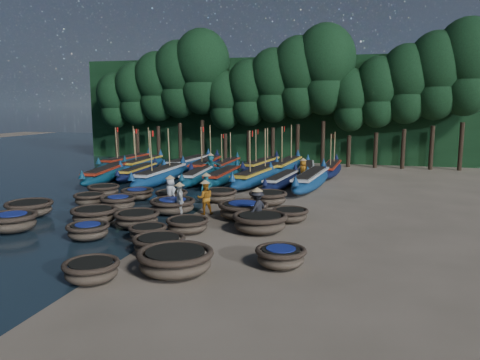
% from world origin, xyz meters
% --- Properties ---
extents(ground, '(120.00, 120.00, 0.00)m').
position_xyz_m(ground, '(0.00, 0.00, 0.00)').
color(ground, gray).
rests_on(ground, ground).
extents(foliage_wall, '(40.00, 3.00, 10.00)m').
position_xyz_m(foliage_wall, '(0.00, 23.50, 5.00)').
color(foliage_wall, black).
rests_on(foliage_wall, ground).
extents(coracle_3, '(2.15, 2.15, 0.68)m').
position_xyz_m(coracle_3, '(0.17, -10.41, 0.39)').
color(coracle_3, brown).
rests_on(coracle_3, ground).
extents(coracle_4, '(2.66, 2.66, 0.84)m').
position_xyz_m(coracle_4, '(2.46, -9.14, 0.48)').
color(coracle_4, brown).
rests_on(coracle_4, ground).
extents(coracle_5, '(2.19, 2.19, 0.83)m').
position_xyz_m(coracle_5, '(-6.40, -6.11, 0.48)').
color(coracle_5, brown).
rests_on(coracle_5, ground).
extents(coracle_6, '(2.11, 2.11, 0.66)m').
position_xyz_m(coracle_6, '(-2.59, -6.29, 0.38)').
color(coracle_6, brown).
rests_on(coracle_6, ground).
extents(coracle_7, '(1.84, 1.84, 0.64)m').
position_xyz_m(coracle_7, '(-0.15, -5.81, 0.36)').
color(coracle_7, brown).
rests_on(coracle_7, ground).
extents(coracle_8, '(2.05, 2.05, 0.67)m').
position_xyz_m(coracle_8, '(1.02, -7.26, 0.38)').
color(coracle_8, brown).
rests_on(coracle_8, ground).
extents(coracle_9, '(1.93, 1.93, 0.69)m').
position_xyz_m(coracle_9, '(5.66, -7.61, 0.40)').
color(coracle_9, brown).
rests_on(coracle_9, ground).
extents(coracle_10, '(2.78, 2.78, 0.77)m').
position_xyz_m(coracle_10, '(-7.64, -3.53, 0.44)').
color(coracle_10, brown).
rests_on(coracle_10, ground).
extents(coracle_11, '(2.58, 2.58, 0.78)m').
position_xyz_m(coracle_11, '(-3.71, -4.02, 0.45)').
color(coracle_11, brown).
rests_on(coracle_11, ground).
extents(coracle_12, '(2.24, 2.24, 0.74)m').
position_xyz_m(coracle_12, '(-1.52, -4.06, 0.42)').
color(coracle_12, brown).
rests_on(coracle_12, ground).
extents(coracle_13, '(1.93, 1.93, 0.63)m').
position_xyz_m(coracle_13, '(0.99, -4.26, 0.36)').
color(coracle_13, brown).
rests_on(coracle_13, ground).
extents(coracle_14, '(2.77, 2.77, 0.83)m').
position_xyz_m(coracle_14, '(4.03, -3.44, 0.47)').
color(coracle_14, brown).
rests_on(coracle_14, ground).
extents(coracle_15, '(1.71, 1.71, 0.68)m').
position_xyz_m(coracle_15, '(-6.21, -0.48, 0.39)').
color(coracle_15, brown).
rests_on(coracle_15, ground).
extents(coracle_16, '(1.89, 1.89, 0.76)m').
position_xyz_m(coracle_16, '(-4.08, -1.14, 0.44)').
color(coracle_16, brown).
rests_on(coracle_16, ground).
extents(coracle_17, '(2.33, 2.33, 0.76)m').
position_xyz_m(coracle_17, '(-1.04, -1.08, 0.44)').
color(coracle_17, brown).
rests_on(coracle_17, ground).
extents(coracle_18, '(2.46, 2.46, 0.81)m').
position_xyz_m(coracle_18, '(2.72, -1.26, 0.47)').
color(coracle_18, brown).
rests_on(coracle_18, ground).
extents(coracle_19, '(2.07, 2.07, 0.63)m').
position_xyz_m(coracle_19, '(5.01, -1.25, 0.36)').
color(coracle_19, brown).
rests_on(coracle_19, ground).
extents(coracle_20, '(1.93, 1.93, 0.69)m').
position_xyz_m(coracle_20, '(-6.87, 2.08, 0.39)').
color(coracle_20, brown).
rests_on(coracle_20, ground).
extents(coracle_21, '(1.99, 1.99, 0.64)m').
position_xyz_m(coracle_21, '(-4.45, 1.70, 0.37)').
color(coracle_21, brown).
rests_on(coracle_21, ground).
extents(coracle_22, '(2.25, 2.25, 0.67)m').
position_xyz_m(coracle_22, '(-2.17, 1.44, 0.38)').
color(coracle_22, brown).
rests_on(coracle_22, ground).
extents(coracle_23, '(2.39, 2.39, 0.72)m').
position_xyz_m(coracle_23, '(0.42, 2.30, 0.41)').
color(coracle_23, brown).
rests_on(coracle_23, ground).
extents(coracle_24, '(2.27, 2.27, 0.76)m').
position_xyz_m(coracle_24, '(3.26, 2.15, 0.44)').
color(coracle_24, brown).
rests_on(coracle_24, ground).
extents(long_boat_1, '(2.95, 8.60, 1.53)m').
position_xyz_m(long_boat_1, '(-9.60, 7.02, 0.58)').
color(long_boat_1, '#0D3C4D').
rests_on(long_boat_1, ground).
extents(long_boat_2, '(1.76, 7.34, 1.30)m').
position_xyz_m(long_boat_2, '(-8.09, 9.00, 0.49)').
color(long_boat_2, '#0F143A').
rests_on(long_boat_2, ground).
extents(long_boat_3, '(1.58, 9.02, 3.83)m').
position_xyz_m(long_boat_3, '(-5.43, 7.18, 0.61)').
color(long_boat_3, navy).
rests_on(long_boat_3, ground).
extents(long_boat_4, '(1.89, 7.72, 1.36)m').
position_xyz_m(long_boat_4, '(-3.06, 8.22, 0.52)').
color(long_boat_4, '#0D3C4D').
rests_on(long_boat_4, ground).
extents(long_boat_5, '(1.38, 7.87, 1.38)m').
position_xyz_m(long_boat_5, '(-1.21, 8.37, 0.53)').
color(long_boat_5, '#0D3C4D').
rests_on(long_boat_5, ground).
extents(long_boat_6, '(2.79, 8.98, 3.85)m').
position_xyz_m(long_boat_6, '(1.23, 8.43, 0.61)').
color(long_boat_6, navy).
rests_on(long_boat_6, ground).
extents(long_boat_7, '(2.15, 7.36, 1.30)m').
position_xyz_m(long_boat_7, '(3.06, 7.76, 0.50)').
color(long_boat_7, '#0F143A').
rests_on(long_boat_7, ground).
extents(long_boat_8, '(2.48, 8.99, 1.59)m').
position_xyz_m(long_boat_8, '(5.00, 7.92, 0.61)').
color(long_boat_8, navy).
rests_on(long_boat_8, ground).
extents(long_boat_9, '(1.95, 8.57, 3.65)m').
position_xyz_m(long_boat_9, '(-11.77, 14.01, 0.58)').
color(long_boat_9, '#0D3C4D').
rests_on(long_boat_9, ground).
extents(long_boat_10, '(1.82, 8.48, 3.61)m').
position_xyz_m(long_boat_10, '(-9.63, 12.87, 0.57)').
color(long_boat_10, navy).
rests_on(long_boat_10, ground).
extents(long_boat_11, '(2.29, 8.80, 1.55)m').
position_xyz_m(long_boat_11, '(-5.96, 13.99, 0.59)').
color(long_boat_11, navy).
rests_on(long_boat_11, ground).
extents(long_boat_12, '(2.34, 9.02, 3.84)m').
position_xyz_m(long_boat_12, '(-4.05, 12.86, 0.61)').
color(long_boat_12, '#0F143A').
rests_on(long_boat_12, ground).
extents(long_boat_13, '(1.39, 7.54, 3.20)m').
position_xyz_m(long_boat_13, '(-2.79, 14.36, 0.51)').
color(long_boat_13, '#0D3C4D').
rests_on(long_boat_13, ground).
extents(long_boat_14, '(2.59, 8.40, 3.60)m').
position_xyz_m(long_boat_14, '(0.21, 14.51, 0.57)').
color(long_boat_14, '#0F143A').
rests_on(long_boat_14, ground).
extents(long_boat_15, '(2.39, 9.10, 3.88)m').
position_xyz_m(long_boat_15, '(2.26, 14.27, 0.62)').
color(long_boat_15, navy).
rests_on(long_boat_15, ground).
extents(long_boat_16, '(2.18, 7.67, 1.36)m').
position_xyz_m(long_boat_16, '(4.12, 13.54, 0.52)').
color(long_boat_16, navy).
rests_on(long_boat_16, ground).
extents(long_boat_17, '(1.75, 7.93, 3.37)m').
position_xyz_m(long_boat_17, '(5.87, 14.14, 0.53)').
color(long_boat_17, '#0F143A').
rests_on(long_boat_17, ground).
extents(fisherman_0, '(0.99, 0.96, 1.92)m').
position_xyz_m(fisherman_0, '(-1.59, -0.05, 0.92)').
color(fisherman_0, beige).
rests_on(fisherman_0, ground).
extents(fisherman_1, '(0.71, 0.56, 1.90)m').
position_xyz_m(fisherman_1, '(-0.07, 1.40, 0.95)').
color(fisherman_1, '#19616B').
rests_on(fisherman_1, ground).
extents(fisherman_2, '(0.99, 0.89, 1.87)m').
position_xyz_m(fisherman_2, '(0.61, -0.77, 0.88)').
color(fisherman_2, '#B16817').
rests_on(fisherman_2, ground).
extents(fisherman_3, '(1.03, 1.29, 1.94)m').
position_xyz_m(fisherman_3, '(3.72, -2.63, 0.91)').
color(fisherman_3, black).
rests_on(fisherman_3, ground).
extents(fisherman_4, '(0.85, 1.05, 1.86)m').
position_xyz_m(fisherman_4, '(-0.38, -1.73, 0.90)').
color(fisherman_4, beige).
rests_on(fisherman_4, ground).
extents(fisherman_5, '(1.73, 0.86, 1.99)m').
position_xyz_m(fisherman_5, '(-2.92, 10.77, 0.92)').
color(fisherman_5, '#19616B').
rests_on(fisherman_5, ground).
extents(fisherman_6, '(0.80, 0.96, 1.89)m').
position_xyz_m(fisherman_6, '(4.17, 10.12, 0.90)').
color(fisherman_6, '#B16817').
rests_on(fisherman_6, ground).
extents(tree_0, '(3.68, 3.68, 8.68)m').
position_xyz_m(tree_0, '(-16.00, 20.00, 5.97)').
color(tree_0, black).
rests_on(tree_0, ground).
extents(tree_1, '(4.09, 4.09, 9.65)m').
position_xyz_m(tree_1, '(-13.70, 20.00, 6.65)').
color(tree_1, black).
rests_on(tree_1, ground).
extents(tree_2, '(4.51, 4.51, 10.63)m').
position_xyz_m(tree_2, '(-11.40, 20.00, 7.32)').
color(tree_2, black).
rests_on(tree_2, ground).
extents(tree_3, '(4.92, 4.92, 11.60)m').
position_xyz_m(tree_3, '(-9.10, 20.00, 8.00)').
color(tree_3, black).
rests_on(tree_3, ground).
extents(tree_4, '(5.34, 5.34, 12.58)m').
position_xyz_m(tree_4, '(-6.80, 20.00, 8.67)').
color(tree_4, black).
rests_on(tree_4, ground).
extents(tree_5, '(3.68, 3.68, 8.68)m').
position_xyz_m(tree_5, '(-4.50, 20.00, 5.97)').
color(tree_5, black).
rests_on(tree_5, ground).
extents(tree_6, '(4.09, 4.09, 9.65)m').
position_xyz_m(tree_6, '(-2.20, 20.00, 6.65)').
color(tree_6, black).
rests_on(tree_6, ground).
extents(tree_7, '(4.51, 4.51, 10.63)m').
position_xyz_m(tree_7, '(0.10, 20.00, 7.32)').
color(tree_7, black).
rests_on(tree_7, ground).
extents(tree_8, '(4.92, 4.92, 11.60)m').
position_xyz_m(tree_8, '(2.40, 20.00, 8.00)').
color(tree_8, black).
rests_on(tree_8, ground).
extents(tree_9, '(5.34, 5.34, 12.58)m').
position_xyz_m(tree_9, '(4.70, 20.00, 8.67)').
color(tree_9, black).
rests_on(tree_9, ground).
extents(tree_10, '(3.68, 3.68, 8.68)m').
position_xyz_m(tree_10, '(7.00, 20.00, 5.97)').
color(tree_10, black).
rests_on(tree_10, ground).
extents(tree_11, '(4.09, 4.09, 9.65)m').
position_xyz_m(tree_11, '(9.30, 20.00, 6.65)').
color(tree_11, black).
rests_on(tree_11, ground).
extents(tree_12, '(4.51, 4.51, 10.63)m').
position_xyz_m(tree_12, '(11.60, 20.00, 7.32)').
color(tree_12, black).
rests_on(tree_12, ground).
extents(tree_13, '(4.92, 4.92, 11.60)m').
position_xyz_m(tree_13, '(13.90, 20.00, 8.00)').
color(tree_13, black).
rests_on(tree_13, ground).
extents(tree_14, '(5.34, 5.34, 12.58)m').
position_xyz_m(tree_14, '(16.20, 20.00, 8.67)').
color(tree_14, black).
rests_on(tree_14, ground).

